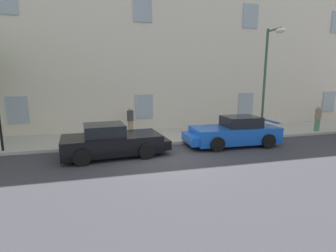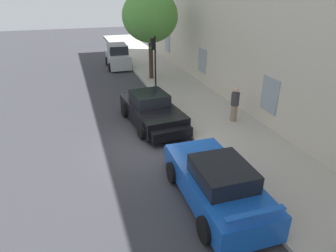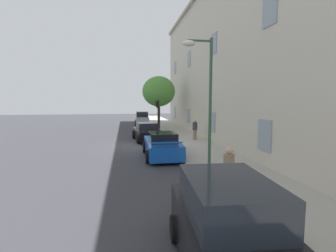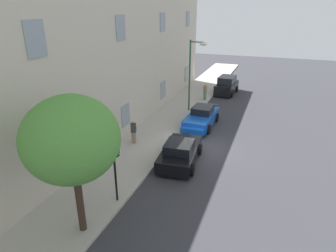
{
  "view_description": "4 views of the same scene",
  "coord_description": "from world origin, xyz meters",
  "px_view_note": "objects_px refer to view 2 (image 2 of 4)",
  "views": [
    {
      "loc": [
        -2.5,
        -10.17,
        3.27
      ],
      "look_at": [
        0.72,
        2.23,
        0.9
      ],
      "focal_mm": 27.03,
      "sensor_mm": 36.0,
      "label": 1
    },
    {
      "loc": [
        10.18,
        -2.58,
        5.82
      ],
      "look_at": [
        0.87,
        0.47,
        1.23
      ],
      "focal_mm": 31.82,
      "sensor_mm": 36.0,
      "label": 2
    },
    {
      "loc": [
        17.72,
        -1.09,
        3.29
      ],
      "look_at": [
        0.85,
        1.84,
        1.46
      ],
      "focal_mm": 26.57,
      "sensor_mm": 36.0,
      "label": 3
    },
    {
      "loc": [
        -16.91,
        -4.05,
        8.58
      ],
      "look_at": [
        -0.62,
        2.03,
        1.51
      ],
      "focal_mm": 31.73,
      "sensor_mm": 36.0,
      "label": 4
    }
  ],
  "objects_px": {
    "sportscar_red_lead": "(153,112)",
    "pedestrian_strolling": "(235,104)",
    "sportscar_yellow_flank": "(214,181)",
    "tree_near_kerb": "(150,16)",
    "traffic_light": "(154,53)",
    "hatchback_parked": "(118,57)"
  },
  "relations": [
    {
      "from": "hatchback_parked",
      "to": "tree_near_kerb",
      "type": "bearing_deg",
      "value": 19.19
    },
    {
      "from": "traffic_light",
      "to": "hatchback_parked",
      "type": "bearing_deg",
      "value": -170.33
    },
    {
      "from": "traffic_light",
      "to": "pedestrian_strolling",
      "type": "distance_m",
      "value": 6.44
    },
    {
      "from": "tree_near_kerb",
      "to": "traffic_light",
      "type": "bearing_deg",
      "value": -10.52
    },
    {
      "from": "sportscar_red_lead",
      "to": "traffic_light",
      "type": "distance_m",
      "value": 5.34
    },
    {
      "from": "sportscar_red_lead",
      "to": "pedestrian_strolling",
      "type": "height_order",
      "value": "pedestrian_strolling"
    },
    {
      "from": "hatchback_parked",
      "to": "pedestrian_strolling",
      "type": "height_order",
      "value": "hatchback_parked"
    },
    {
      "from": "sportscar_red_lead",
      "to": "tree_near_kerb",
      "type": "bearing_deg",
      "value": 165.37
    },
    {
      "from": "sportscar_red_lead",
      "to": "pedestrian_strolling",
      "type": "distance_m",
      "value": 3.76
    },
    {
      "from": "hatchback_parked",
      "to": "pedestrian_strolling",
      "type": "distance_m",
      "value": 12.94
    },
    {
      "from": "sportscar_yellow_flank",
      "to": "pedestrian_strolling",
      "type": "relative_size",
      "value": 2.94
    },
    {
      "from": "hatchback_parked",
      "to": "pedestrian_strolling",
      "type": "relative_size",
      "value": 2.32
    },
    {
      "from": "sportscar_red_lead",
      "to": "pedestrian_strolling",
      "type": "xyz_separation_m",
      "value": [
        1.05,
        3.6,
        0.34
      ]
    },
    {
      "from": "sportscar_red_lead",
      "to": "hatchback_parked",
      "type": "bearing_deg",
      "value": 178.45
    },
    {
      "from": "sportscar_yellow_flank",
      "to": "tree_near_kerb",
      "type": "bearing_deg",
      "value": 173.01
    },
    {
      "from": "sportscar_yellow_flank",
      "to": "traffic_light",
      "type": "bearing_deg",
      "value": 173.75
    },
    {
      "from": "sportscar_red_lead",
      "to": "hatchback_parked",
      "type": "xyz_separation_m",
      "value": [
        -11.47,
        0.31,
        0.2
      ]
    },
    {
      "from": "hatchback_parked",
      "to": "pedestrian_strolling",
      "type": "xyz_separation_m",
      "value": [
        12.51,
        3.28,
        0.14
      ]
    },
    {
      "from": "tree_near_kerb",
      "to": "pedestrian_strolling",
      "type": "distance_m",
      "value": 8.89
    },
    {
      "from": "sportscar_yellow_flank",
      "to": "tree_near_kerb",
      "type": "distance_m",
      "value": 13.35
    },
    {
      "from": "traffic_light",
      "to": "pedestrian_strolling",
      "type": "xyz_separation_m",
      "value": [
        5.91,
        2.16,
        -1.33
      ]
    },
    {
      "from": "pedestrian_strolling",
      "to": "sportscar_red_lead",
      "type": "bearing_deg",
      "value": -106.23
    }
  ]
}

